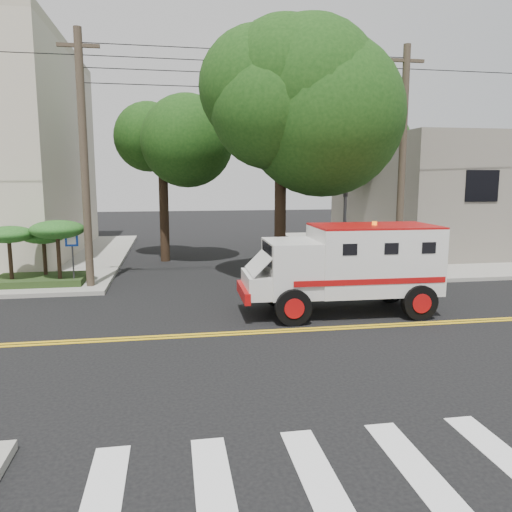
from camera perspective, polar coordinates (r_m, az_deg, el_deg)
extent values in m
plane|color=black|center=(13.27, 2.38, -8.60)|extent=(100.00, 100.00, 0.00)
cube|color=gray|center=(30.76, 22.15, 0.91)|extent=(17.00, 17.00, 0.15)
cube|color=slate|center=(31.75, 24.32, 6.59)|extent=(14.00, 12.00, 6.00)
cylinder|color=#382D23|center=(18.62, -19.03, 9.99)|extent=(0.28, 0.28, 9.00)
cylinder|color=#382D23|center=(20.63, 16.35, 9.95)|extent=(0.28, 0.28, 9.00)
cylinder|color=black|center=(19.34, 2.80, 7.43)|extent=(0.44, 0.44, 7.00)
sphere|color=#13350E|center=(19.57, 2.88, 17.73)|extent=(5.32, 5.32, 5.32)
sphere|color=#13350E|center=(19.22, 6.94, 19.57)|extent=(4.56, 4.56, 4.56)
cylinder|color=black|center=(24.41, -10.49, 5.95)|extent=(0.44, 0.44, 5.60)
sphere|color=#13350E|center=(24.44, -10.68, 12.51)|extent=(3.92, 3.92, 3.92)
sphere|color=#13350E|center=(23.91, -8.66, 13.66)|extent=(3.36, 3.36, 3.36)
cylinder|color=black|center=(30.51, 11.90, 6.79)|extent=(0.44, 0.44, 5.95)
sphere|color=#13350E|center=(30.56, 12.08, 12.37)|extent=(4.20, 4.20, 4.20)
sphere|color=#13350E|center=(30.38, 14.16, 13.17)|extent=(3.60, 3.60, 3.60)
cylinder|color=#3F3F42|center=(19.23, 10.06, 2.22)|extent=(0.12, 0.12, 3.60)
imported|color=#3F3F42|center=(19.12, 10.17, 6.24)|extent=(0.15, 0.18, 0.90)
cylinder|color=#3F3F42|center=(19.15, -20.17, -0.64)|extent=(0.06, 0.06, 2.00)
cube|color=#0C33A5|center=(18.98, -20.34, 1.71)|extent=(0.45, 0.03, 0.45)
cube|color=#1E3314|center=(20.13, -23.40, -2.50)|extent=(3.20, 2.00, 0.24)
cylinder|color=black|center=(19.94, -26.27, -0.22)|extent=(0.14, 0.14, 1.52)
ellipsoid|color=#154817|center=(19.83, -26.43, 2.22)|extent=(1.73, 1.73, 0.60)
cylinder|color=black|center=(20.36, -23.00, -0.07)|extent=(0.14, 0.14, 1.36)
ellipsoid|color=#154817|center=(20.26, -23.13, 2.07)|extent=(1.55, 1.55, 0.54)
cylinder|color=black|center=(19.31, -21.61, 0.05)|extent=(0.14, 0.14, 1.68)
ellipsoid|color=#154817|center=(19.20, -21.78, 2.83)|extent=(1.91, 1.91, 0.66)
cube|color=silver|center=(15.23, 13.24, -0.35)|extent=(3.61, 2.17, 1.93)
cube|color=silver|center=(14.53, 4.11, -1.30)|extent=(1.50, 2.04, 1.56)
cube|color=black|center=(14.32, 1.33, 0.24)|extent=(0.08, 1.56, 0.64)
cube|color=silver|center=(14.44, 0.35, -3.20)|extent=(0.86, 1.85, 0.64)
cube|color=#A10C0C|center=(14.42, -1.46, -4.15)|extent=(0.20, 1.98, 0.32)
cube|color=#A10C0C|center=(15.11, 13.38, 3.37)|extent=(3.61, 2.17, 0.06)
cylinder|color=black|center=(13.71, 4.26, -5.86)|extent=(1.01, 0.31, 1.01)
cylinder|color=black|center=(15.66, 2.59, -3.97)|extent=(1.01, 0.31, 1.01)
cylinder|color=black|center=(14.94, 18.17, -5.04)|extent=(1.01, 0.31, 1.01)
cylinder|color=black|center=(16.75, 15.02, -3.42)|extent=(1.01, 0.31, 1.01)
imported|color=gray|center=(22.15, 13.59, 0.62)|extent=(0.58, 0.41, 1.50)
imported|color=gray|center=(21.33, 15.19, 0.68)|extent=(1.04, 0.91, 1.82)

